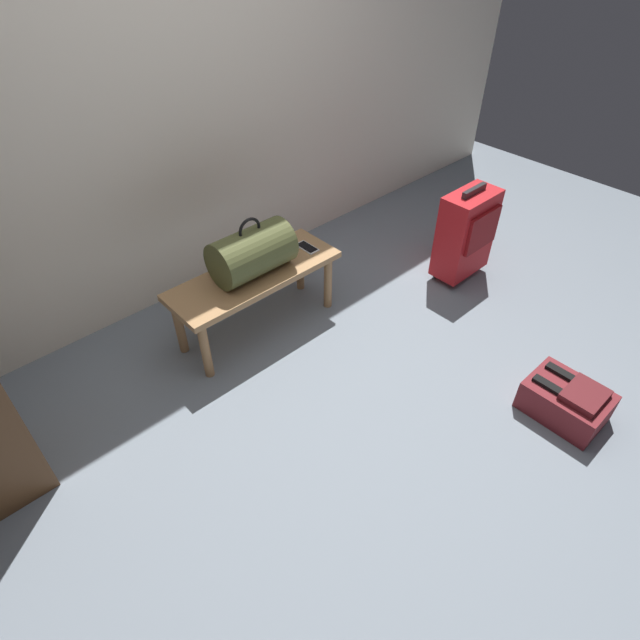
{
  "coord_description": "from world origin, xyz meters",
  "views": [
    {
      "loc": [
        -1.41,
        -1.04,
        2.05
      ],
      "look_at": [
        0.02,
        0.51,
        0.25
      ],
      "focal_mm": 28.99,
      "sensor_mm": 36.0,
      "label": 1
    }
  ],
  "objects_px": {
    "cell_phone": "(307,247)",
    "backpack_maroon": "(566,401)",
    "bench": "(255,281)",
    "duffel_bag_olive": "(252,252)",
    "suitcase_upright_red": "(466,233)"
  },
  "relations": [
    {
      "from": "cell_phone",
      "to": "backpack_maroon",
      "type": "height_order",
      "value": "cell_phone"
    },
    {
      "from": "suitcase_upright_red",
      "to": "backpack_maroon",
      "type": "distance_m",
      "value": 1.25
    },
    {
      "from": "bench",
      "to": "duffel_bag_olive",
      "type": "relative_size",
      "value": 2.27
    },
    {
      "from": "suitcase_upright_red",
      "to": "cell_phone",
      "type": "bearing_deg",
      "value": 153.07
    },
    {
      "from": "duffel_bag_olive",
      "to": "backpack_maroon",
      "type": "distance_m",
      "value": 1.77
    },
    {
      "from": "bench",
      "to": "backpack_maroon",
      "type": "relative_size",
      "value": 2.63
    },
    {
      "from": "backpack_maroon",
      "to": "suitcase_upright_red",
      "type": "bearing_deg",
      "value": 60.69
    },
    {
      "from": "backpack_maroon",
      "to": "duffel_bag_olive",
      "type": "bearing_deg",
      "value": 114.7
    },
    {
      "from": "cell_phone",
      "to": "backpack_maroon",
      "type": "relative_size",
      "value": 0.38
    },
    {
      "from": "cell_phone",
      "to": "duffel_bag_olive",
      "type": "bearing_deg",
      "value": 177.94
    },
    {
      "from": "bench",
      "to": "backpack_maroon",
      "type": "distance_m",
      "value": 1.73
    },
    {
      "from": "cell_phone",
      "to": "suitcase_upright_red",
      "type": "height_order",
      "value": "suitcase_upright_red"
    },
    {
      "from": "bench",
      "to": "cell_phone",
      "type": "height_order",
      "value": "cell_phone"
    },
    {
      "from": "cell_phone",
      "to": "backpack_maroon",
      "type": "xyz_separation_m",
      "value": [
        0.34,
        -1.54,
        -0.31
      ]
    },
    {
      "from": "bench",
      "to": "cell_phone",
      "type": "distance_m",
      "value": 0.38
    }
  ]
}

